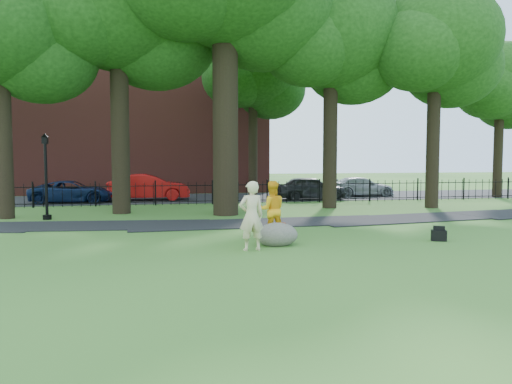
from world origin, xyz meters
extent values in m
plane|color=#315F21|center=(0.00, 0.00, 0.00)|extent=(120.00, 120.00, 0.00)
cube|color=black|center=(1.00, 3.90, 0.00)|extent=(36.07, 3.85, 0.03)
cube|color=black|center=(0.00, 16.00, 0.00)|extent=(80.00, 7.00, 0.02)
cube|color=black|center=(0.00, 12.00, 1.02)|extent=(44.00, 0.04, 0.04)
cube|color=black|center=(0.00, 12.00, 0.18)|extent=(44.00, 0.04, 0.04)
cube|color=maroon|center=(-4.00, 24.00, 6.00)|extent=(18.00, 8.00, 12.00)
cylinder|color=black|center=(0.00, 7.00, 5.25)|extent=(1.10, 1.10, 10.50)
ellipsoid|color=#14340E|center=(1.89, 8.05, 9.30)|extent=(6.72, 6.72, 5.71)
cylinder|color=black|center=(-9.00, 7.50, 3.85)|extent=(0.60, 0.60, 7.70)
ellipsoid|color=#14340E|center=(-9.00, 7.50, 7.92)|extent=(6.00, 6.00, 5.10)
ellipsoid|color=#14340E|center=(-7.65, 8.25, 6.82)|extent=(4.80, 4.80, 4.08)
cylinder|color=black|center=(-4.50, 8.50, 4.55)|extent=(0.80, 0.80, 9.10)
ellipsoid|color=#14340E|center=(-4.50, 8.50, 9.36)|extent=(7.20, 7.20, 6.12)
ellipsoid|color=#14340E|center=(-2.88, 9.40, 8.06)|extent=(5.76, 5.76, 4.90)
ellipsoid|color=#14340E|center=(-5.94, 7.78, 8.58)|extent=(5.40, 5.40, 4.59)
cylinder|color=black|center=(5.50, 9.00, 4.20)|extent=(0.70, 0.70, 8.40)
ellipsoid|color=#14340E|center=(5.50, 9.00, 8.64)|extent=(6.60, 6.60, 5.61)
ellipsoid|color=#14340E|center=(6.98, 9.82, 7.44)|extent=(5.28, 5.28, 4.49)
ellipsoid|color=#14340E|center=(4.18, 8.34, 7.92)|extent=(4.95, 4.95, 4.21)
cylinder|color=black|center=(10.50, 8.00, 4.02)|extent=(0.64, 0.64, 8.05)
ellipsoid|color=#14340E|center=(10.50, 8.00, 8.28)|extent=(6.20, 6.20, 5.27)
ellipsoid|color=#14340E|center=(11.89, 8.78, 7.13)|extent=(4.96, 4.96, 4.22)
ellipsoid|color=#14340E|center=(9.26, 7.38, 7.59)|extent=(4.65, 4.65, 3.95)
imported|color=beige|center=(-0.50, -1.42, 0.94)|extent=(0.73, 0.53, 1.88)
imported|color=#FAA815|center=(0.50, 0.44, 0.89)|extent=(0.91, 0.74, 1.78)
imported|color=#A7A7AC|center=(1.19, 3.12, 0.83)|extent=(0.75, 1.05, 1.66)
ellipsoid|color=#5C5A4C|center=(0.37, -0.77, 0.35)|extent=(1.45, 1.27, 0.71)
cylinder|color=black|center=(-7.31, 6.79, 1.53)|extent=(0.11, 0.11, 3.05)
cylinder|color=black|center=(-7.31, 6.79, 0.10)|extent=(0.34, 0.34, 0.19)
cube|color=black|center=(-7.31, 6.79, 3.19)|extent=(0.23, 0.23, 0.29)
cone|color=black|center=(-7.31, 6.79, 3.39)|extent=(0.31, 0.31, 0.15)
cube|color=black|center=(5.32, -1.05, 0.16)|extent=(0.51, 0.43, 0.33)
cube|color=maroon|center=(1.16, 1.97, 0.13)|extent=(0.40, 0.28, 0.26)
imported|color=#A50D0C|center=(-3.38, 15.09, 0.77)|extent=(4.68, 1.64, 1.54)
imported|color=#0C1B3E|center=(-7.48, 14.23, 0.61)|extent=(4.44, 2.08, 1.23)
imported|color=black|center=(5.97, 13.50, 0.70)|extent=(4.19, 1.85, 1.40)
imported|color=gray|center=(10.02, 15.50, 0.61)|extent=(4.25, 1.83, 1.22)
camera|label=1|loc=(-3.05, -14.50, 2.51)|focal=35.00mm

